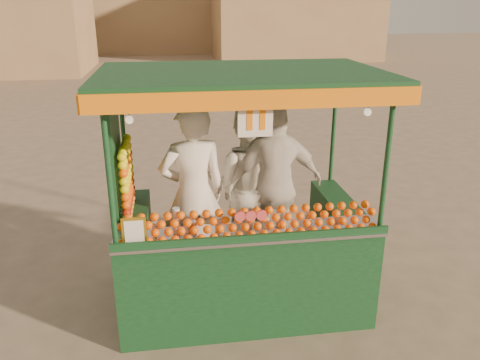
{
  "coord_description": "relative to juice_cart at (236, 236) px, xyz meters",
  "views": [
    {
      "loc": [
        -0.28,
        -4.64,
        3.1
      ],
      "look_at": [
        0.4,
        -0.0,
        1.37
      ],
      "focal_mm": 36.17,
      "sensor_mm": 36.0,
      "label": 1
    }
  ],
  "objects": [
    {
      "name": "ground",
      "position": [
        -0.33,
        0.19,
        -0.81
      ],
      "size": [
        90.0,
        90.0,
        0.0
      ],
      "primitive_type": "plane",
      "color": "#6B5B4C",
      "rests_on": "ground"
    },
    {
      "name": "building_right",
      "position": [
        6.67,
        24.19,
        1.69
      ],
      "size": [
        9.0,
        6.0,
        5.0
      ],
      "primitive_type": "cube",
      "color": "#998257",
      "rests_on": "ground"
    },
    {
      "name": "juice_cart",
      "position": [
        0.0,
        0.0,
        0.0
      ],
      "size": [
        2.74,
        1.78,
        2.49
      ],
      "color": "#0E3518",
      "rests_on": "ground"
    },
    {
      "name": "vendor_left",
      "position": [
        -0.42,
        0.18,
        0.43
      ],
      "size": [
        0.76,
        0.57,
        1.9
      ],
      "rotation": [
        0.0,
        0.0,
        3.32
      ],
      "color": "white",
      "rests_on": "ground"
    },
    {
      "name": "vendor_middle",
      "position": [
        0.18,
        0.45,
        0.39
      ],
      "size": [
        1.05,
        0.92,
        1.83
      ],
      "rotation": [
        0.0,
        0.0,
        2.85
      ],
      "color": "white",
      "rests_on": "ground"
    },
    {
      "name": "vendor_right",
      "position": [
        0.46,
        0.29,
        0.42
      ],
      "size": [
        1.17,
        0.66,
        1.89
      ],
      "rotation": [
        0.0,
        0.0,
        3.33
      ],
      "color": "silver",
      "rests_on": "ground"
    }
  ]
}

